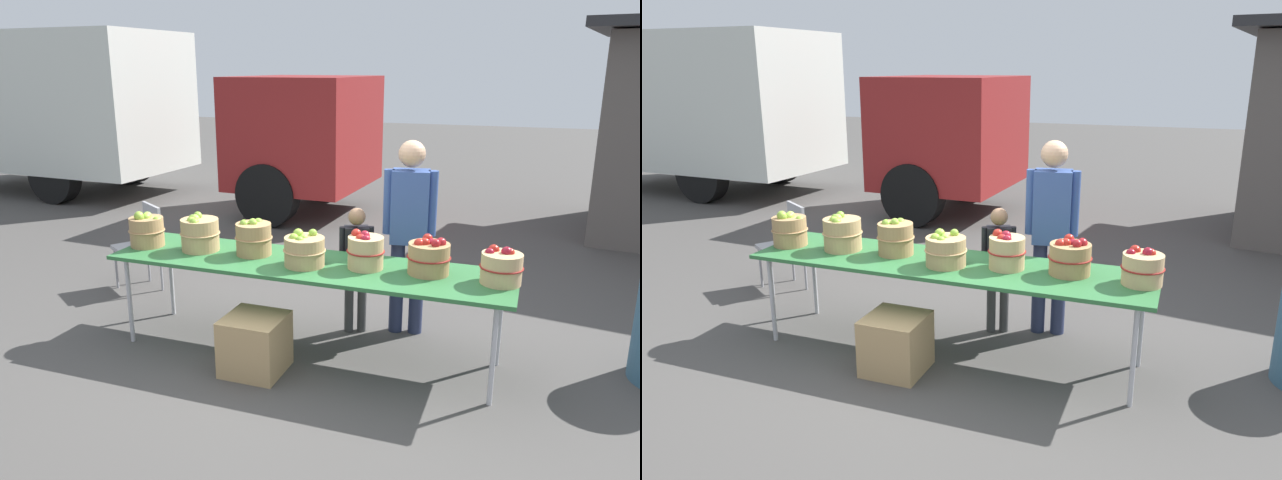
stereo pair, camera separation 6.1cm
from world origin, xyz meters
TOP-DOWN VIEW (x-y plane):
  - ground_plane at (0.00, 0.00)m, footprint 40.00×40.00m
  - market_table at (0.00, 0.00)m, footprint 3.10×0.76m
  - apple_basket_green_0 at (-1.41, -0.03)m, footprint 0.30×0.30m
  - apple_basket_green_1 at (-0.93, 0.02)m, footprint 0.32×0.32m
  - apple_basket_green_2 at (-0.47, 0.06)m, footprint 0.30×0.30m
  - apple_basket_green_3 at (0.00, -0.06)m, footprint 0.32×0.32m
  - apple_basket_red_0 at (0.45, 0.04)m, footprint 0.29×0.29m
  - apple_basket_red_1 at (0.91, 0.08)m, footprint 0.32×0.32m
  - apple_basket_red_2 at (1.42, 0.04)m, footprint 0.30×0.30m
  - vendor_adult at (0.64, 0.66)m, footprint 0.43×0.26m
  - child_customer at (0.24, 0.52)m, footprint 0.27×0.21m
  - box_truck at (-5.35, 4.60)m, footprint 7.79×2.50m
  - folding_chair at (-2.08, 0.80)m, footprint 0.55×0.55m
  - produce_crate at (-0.25, -0.41)m, footprint 0.43×0.43m

SIDE VIEW (x-z plane):
  - ground_plane at x=0.00m, z-range 0.00..0.00m
  - produce_crate at x=-0.25m, z-range 0.00..0.43m
  - folding_chair at x=-2.08m, z-range 0.08..0.94m
  - child_customer at x=0.24m, z-range 0.10..1.18m
  - market_table at x=0.00m, z-range 0.34..1.09m
  - apple_basket_red_2 at x=1.42m, z-range 0.74..1.00m
  - apple_basket_green_3 at x=0.00m, z-range 0.73..1.01m
  - apple_basket_red_1 at x=0.91m, z-range 0.74..1.01m
  - apple_basket_red_0 at x=0.45m, z-range 0.74..1.03m
  - apple_basket_green_0 at x=-1.41m, z-range 0.73..1.03m
  - apple_basket_green_2 at x=-0.47m, z-range 0.74..1.03m
  - apple_basket_green_1 at x=-0.93m, z-range 0.73..1.04m
  - vendor_adult at x=0.64m, z-range 0.14..1.78m
  - box_truck at x=-5.35m, z-range 0.11..2.86m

